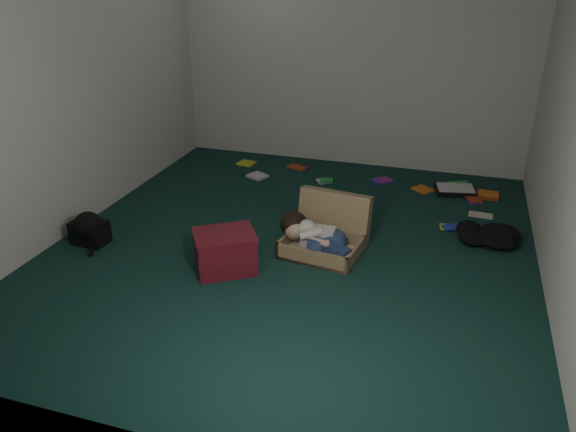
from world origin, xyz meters
The scene contains 11 objects.
floor centered at (0.00, 0.00, 0.00)m, with size 4.50×4.50×0.00m, color #11312A.
wall_back centered at (0.00, 2.25, 1.30)m, with size 4.50×4.50×0.00m, color silver.
wall_front centered at (0.00, -2.25, 1.30)m, with size 4.50×4.50×0.00m, color silver.
wall_left centered at (-2.00, 0.00, 1.30)m, with size 4.50×4.50×0.00m, color silver.
suitcase centered at (0.29, 0.04, 0.14)m, with size 0.71×0.70×0.46m.
person centered at (0.22, -0.11, 0.18)m, with size 0.67×0.40×0.29m.
maroon_bin centered at (-0.39, -0.55, 0.16)m, with size 0.60×0.57×0.32m.
backpack centered at (-1.70, -0.47, 0.11)m, with size 0.37×0.30×0.22m, color black, non-canonical shape.
clothing_pile centered at (1.56, 0.61, 0.07)m, with size 0.46×0.38×0.15m, color black, non-canonical shape.
paper_tray centered at (1.29, 1.66, 0.03)m, with size 0.46×0.38×0.06m.
book_scatter centered at (0.55, 1.54, 0.01)m, with size 2.96×1.35×0.02m.
Camera 1 is at (1.23, -4.11, 2.28)m, focal length 35.00 mm.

